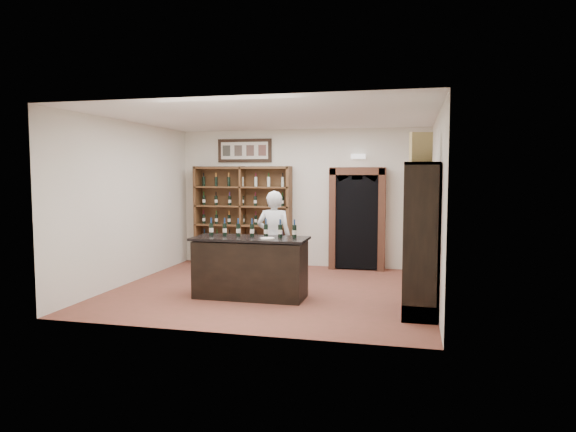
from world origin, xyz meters
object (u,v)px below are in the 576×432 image
object	(u,v)px
counter_bottle_0	(211,229)
shopkeeper	(274,238)
wine_shelf	(243,216)
tasting_counter	(250,268)
wine_crate	(421,148)
side_cabinet	(422,262)

from	to	relation	value
counter_bottle_0	shopkeeper	distance (m)	1.24
wine_shelf	counter_bottle_0	bearing A→B (deg)	-82.36
tasting_counter	wine_crate	xyz separation A→B (m)	(2.67, -0.26, 1.92)
wine_shelf	shopkeeper	xyz separation A→B (m)	(1.25, -1.99, -0.23)
side_cabinet	counter_bottle_0	bearing A→B (deg)	173.35
shopkeeper	tasting_counter	bearing A→B (deg)	78.55
counter_bottle_0	shopkeeper	xyz separation A→B (m)	(0.87, 0.85, -0.24)
tasting_counter	counter_bottle_0	bearing A→B (deg)	171.95
wine_shelf	shopkeeper	distance (m)	2.36
tasting_counter	shopkeeper	distance (m)	1.03
tasting_counter	shopkeeper	world-z (taller)	shopkeeper
wine_shelf	shopkeeper	size ratio (longest dim) A/B	1.27
tasting_counter	counter_bottle_0	size ratio (longest dim) A/B	6.27
wine_shelf	counter_bottle_0	world-z (taller)	wine_shelf
tasting_counter	side_cabinet	distance (m)	2.75
counter_bottle_0	shopkeeper	bearing A→B (deg)	44.19
counter_bottle_0	wine_crate	xyz separation A→B (m)	(3.39, -0.37, 1.31)
wine_shelf	wine_crate	bearing A→B (deg)	-40.28
tasting_counter	shopkeeper	size ratio (longest dim) A/B	1.08
tasting_counter	side_cabinet	world-z (taller)	side_cabinet
counter_bottle_0	wine_crate	distance (m)	3.65
counter_bottle_0	wine_crate	bearing A→B (deg)	-6.16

